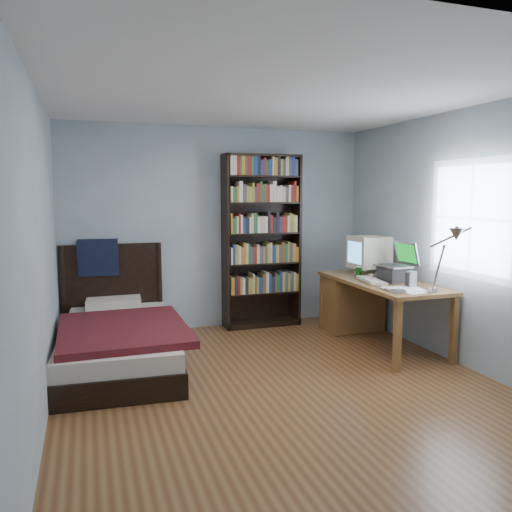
{
  "coord_description": "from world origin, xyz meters",
  "views": [
    {
      "loc": [
        -1.56,
        -3.97,
        1.69
      ],
      "look_at": [
        0.08,
        0.87,
        1.04
      ],
      "focal_mm": 35.0,
      "sensor_mm": 36.0,
      "label": 1
    }
  ],
  "objects_px": {
    "keyboard": "(371,280)",
    "bed": "(118,336)",
    "desk": "(359,299)",
    "laptop": "(394,271)",
    "bookshelf": "(262,241)",
    "soda_can": "(358,272)",
    "speaker": "(411,279)",
    "crt_monitor": "(369,253)",
    "desk_lamp": "(453,241)"
  },
  "relations": [
    {
      "from": "keyboard",
      "to": "bed",
      "type": "distance_m",
      "value": 2.73
    },
    {
      "from": "desk",
      "to": "laptop",
      "type": "distance_m",
      "value": 0.71
    },
    {
      "from": "keyboard",
      "to": "bookshelf",
      "type": "height_order",
      "value": "bookshelf"
    },
    {
      "from": "laptop",
      "to": "soda_can",
      "type": "relative_size",
      "value": 3.61
    },
    {
      "from": "bookshelf",
      "to": "laptop",
      "type": "bearing_deg",
      "value": -50.08
    },
    {
      "from": "speaker",
      "to": "bed",
      "type": "xyz_separation_m",
      "value": [
        -2.88,
        0.82,
        -0.56
      ]
    },
    {
      "from": "soda_can",
      "to": "speaker",
      "type": "bearing_deg",
      "value": -73.27
    },
    {
      "from": "speaker",
      "to": "bookshelf",
      "type": "bearing_deg",
      "value": 124.49
    },
    {
      "from": "soda_can",
      "to": "bookshelf",
      "type": "distance_m",
      "value": 1.3
    },
    {
      "from": "crt_monitor",
      "to": "laptop",
      "type": "height_order",
      "value": "crt_monitor"
    },
    {
      "from": "desk_lamp",
      "to": "bed",
      "type": "bearing_deg",
      "value": 150.89
    },
    {
      "from": "crt_monitor",
      "to": "bed",
      "type": "xyz_separation_m",
      "value": [
        -2.88,
        -0.01,
        -0.74
      ]
    },
    {
      "from": "desk_lamp",
      "to": "bed",
      "type": "height_order",
      "value": "desk_lamp"
    },
    {
      "from": "desk_lamp",
      "to": "bed",
      "type": "distance_m",
      "value": 3.33
    },
    {
      "from": "speaker",
      "to": "soda_can",
      "type": "xyz_separation_m",
      "value": [
        -0.21,
        0.69,
        -0.02
      ]
    },
    {
      "from": "bed",
      "to": "speaker",
      "type": "bearing_deg",
      "value": -15.94
    },
    {
      "from": "desk",
      "to": "desk_lamp",
      "type": "bearing_deg",
      "value": -91.51
    },
    {
      "from": "soda_can",
      "to": "bookshelf",
      "type": "height_order",
      "value": "bookshelf"
    },
    {
      "from": "desk_lamp",
      "to": "keyboard",
      "type": "xyz_separation_m",
      "value": [
        -0.11,
        1.11,
        -0.53
      ]
    },
    {
      "from": "bed",
      "to": "bookshelf",
      "type": "bearing_deg",
      "value": 24.04
    },
    {
      "from": "soda_can",
      "to": "bed",
      "type": "bearing_deg",
      "value": 177.25
    },
    {
      "from": "desk",
      "to": "desk_lamp",
      "type": "distance_m",
      "value": 1.83
    },
    {
      "from": "desk_lamp",
      "to": "speaker",
      "type": "xyz_separation_m",
      "value": [
        0.11,
        0.72,
        -0.46
      ]
    },
    {
      "from": "desk_lamp",
      "to": "bed",
      "type": "relative_size",
      "value": 0.3
    },
    {
      "from": "desk",
      "to": "speaker",
      "type": "bearing_deg",
      "value": -85.73
    },
    {
      "from": "speaker",
      "to": "laptop",
      "type": "bearing_deg",
      "value": 86.74
    },
    {
      "from": "desk",
      "to": "crt_monitor",
      "type": "xyz_separation_m",
      "value": [
        0.07,
        -0.07,
        0.57
      ]
    },
    {
      "from": "desk",
      "to": "keyboard",
      "type": "xyz_separation_m",
      "value": [
        -0.16,
        -0.51,
        0.33
      ]
    },
    {
      "from": "speaker",
      "to": "keyboard",
      "type": "bearing_deg",
      "value": 121.23
    },
    {
      "from": "desk_lamp",
      "to": "keyboard",
      "type": "height_order",
      "value": "desk_lamp"
    },
    {
      "from": "desk",
      "to": "crt_monitor",
      "type": "bearing_deg",
      "value": -41.62
    },
    {
      "from": "crt_monitor",
      "to": "desk_lamp",
      "type": "xyz_separation_m",
      "value": [
        -0.12,
        -1.55,
        0.28
      ]
    },
    {
      "from": "keyboard",
      "to": "speaker",
      "type": "height_order",
      "value": "speaker"
    },
    {
      "from": "keyboard",
      "to": "speaker",
      "type": "relative_size",
      "value": 2.83
    },
    {
      "from": "desk_lamp",
      "to": "keyboard",
      "type": "relative_size",
      "value": 1.45
    },
    {
      "from": "laptop",
      "to": "bookshelf",
      "type": "height_order",
      "value": "bookshelf"
    },
    {
      "from": "crt_monitor",
      "to": "keyboard",
      "type": "distance_m",
      "value": 0.56
    },
    {
      "from": "crt_monitor",
      "to": "keyboard",
      "type": "bearing_deg",
      "value": -117.54
    },
    {
      "from": "desk",
      "to": "soda_can",
      "type": "bearing_deg",
      "value": -124.09
    },
    {
      "from": "soda_can",
      "to": "desk",
      "type": "bearing_deg",
      "value": 55.91
    },
    {
      "from": "desk",
      "to": "speaker",
      "type": "distance_m",
      "value": 0.99
    },
    {
      "from": "laptop",
      "to": "soda_can",
      "type": "bearing_deg",
      "value": 123.91
    },
    {
      "from": "desk_lamp",
      "to": "soda_can",
      "type": "relative_size",
      "value": 5.64
    },
    {
      "from": "desk_lamp",
      "to": "crt_monitor",
      "type": "bearing_deg",
      "value": 85.68
    },
    {
      "from": "desk",
      "to": "crt_monitor",
      "type": "height_order",
      "value": "crt_monitor"
    },
    {
      "from": "speaker",
      "to": "soda_can",
      "type": "distance_m",
      "value": 0.72
    },
    {
      "from": "desk",
      "to": "keyboard",
      "type": "height_order",
      "value": "keyboard"
    },
    {
      "from": "soda_can",
      "to": "bookshelf",
      "type": "bearing_deg",
      "value": 131.95
    },
    {
      "from": "keyboard",
      "to": "soda_can",
      "type": "distance_m",
      "value": 0.3
    },
    {
      "from": "desk",
      "to": "bed",
      "type": "distance_m",
      "value": 2.82
    }
  ]
}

